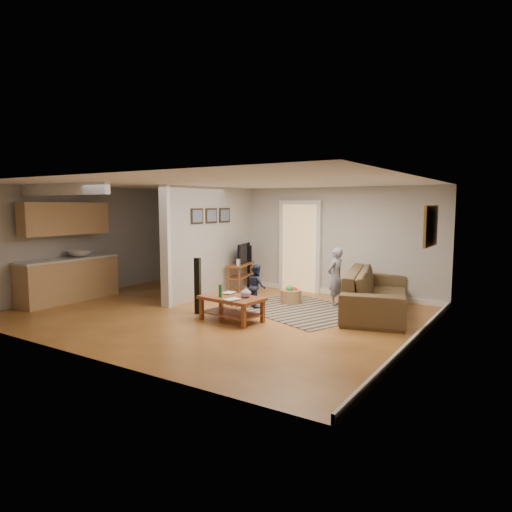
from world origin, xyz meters
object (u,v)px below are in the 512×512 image
at_px(coffee_table, 233,302).
at_px(speaker_left, 198,286).
at_px(sofa, 376,312).
at_px(toddler, 257,307).
at_px(tv_console, 240,266).
at_px(speaker_right, 250,266).
at_px(child, 335,306).
at_px(toy_basket, 291,296).

relative_size(coffee_table, speaker_left, 1.10).
relative_size(sofa, toddler, 3.22).
height_order(speaker_left, toddler, speaker_left).
height_order(tv_console, speaker_right, speaker_right).
xyz_separation_m(coffee_table, child, (1.07, 2.17, -0.35)).
distance_m(speaker_left, toy_basket, 2.12).
height_order(tv_console, toy_basket, tv_console).
xyz_separation_m(toy_basket, toddler, (-0.42, -0.69, -0.16)).
distance_m(tv_console, toddler, 1.95).
relative_size(coffee_table, toy_basket, 2.69).
height_order(sofa, coffee_table, coffee_table).
distance_m(sofa, toddler, 2.39).
relative_size(sofa, coffee_table, 2.38).
bearing_deg(child, toy_basket, -60.99).
distance_m(tv_console, speaker_right, 0.51).
bearing_deg(toy_basket, tv_console, 160.46).
height_order(coffee_table, child, coffee_table).
relative_size(speaker_right, toddler, 1.22).
distance_m(speaker_right, toy_basket, 2.15).
bearing_deg(toddler, speaker_left, 101.88).
relative_size(tv_console, toddler, 1.28).
bearing_deg(coffee_table, tv_console, 121.90).
relative_size(sofa, speaker_left, 2.62).
height_order(speaker_right, child, speaker_right).
relative_size(child, toddler, 1.39).
bearing_deg(toddler, child, -100.72).
bearing_deg(speaker_right, tv_console, -105.00).
bearing_deg(tv_console, speaker_left, -91.19).
bearing_deg(toy_basket, toddler, -121.50).
bearing_deg(speaker_left, coffee_table, -25.07).
relative_size(speaker_left, speaker_right, 1.01).
height_order(child, toddler, child).
distance_m(coffee_table, child, 2.44).
bearing_deg(tv_console, child, -23.72).
xyz_separation_m(sofa, toddler, (-2.23, -0.86, 0.00)).
height_order(sofa, speaker_right, speaker_right).
height_order(sofa, tv_console, tv_console).
relative_size(toy_basket, toddler, 0.50).
xyz_separation_m(speaker_left, child, (1.97, 2.07, -0.54)).
distance_m(coffee_table, toddler, 1.26).
distance_m(sofa, coffee_table, 2.88).
bearing_deg(sofa, child, 68.21).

